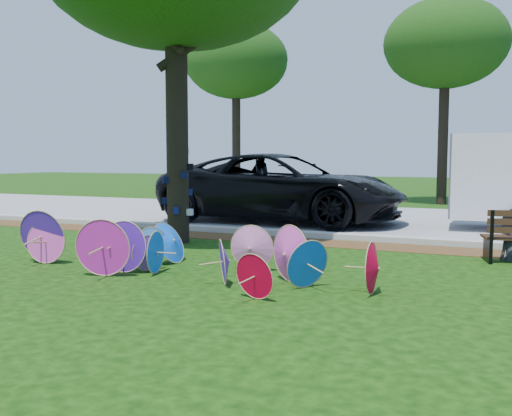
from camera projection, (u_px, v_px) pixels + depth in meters
The scene contains 8 objects.
ground at pixel (163, 285), 7.71m from camera, with size 90.00×90.00×0.00m, color black.
mulch_strip at pixel (283, 240), 11.81m from camera, with size 90.00×1.00×0.01m, color #472D16.
curb at pixel (294, 234), 12.44m from camera, with size 90.00×0.30×0.12m, color #B7B5AD.
street at pixel (344, 218), 16.23m from camera, with size 90.00×8.00×0.01m, color gray.
parasol_pile at pixel (167, 249), 8.43m from camera, with size 5.96×2.19×0.89m.
black_van at pixel (281, 188), 15.19m from camera, with size 3.01×6.53×1.82m, color black.
person_left at pixel (512, 229), 9.46m from camera, with size 0.38×0.25×1.05m, color #3A414F.
bg_trees at pixel (457, 43), 20.25m from camera, with size 22.52×5.00×7.40m.
Camera 1 is at (4.22, -6.43, 1.72)m, focal length 40.00 mm.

